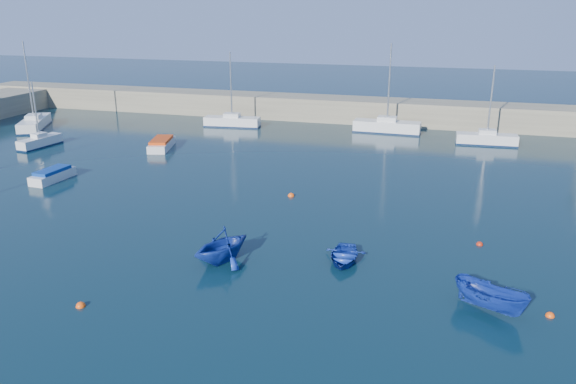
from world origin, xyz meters
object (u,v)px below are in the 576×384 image
(sailboat_5, at_px, (232,121))
(sailboat_3, at_px, (40,141))
(sailboat_7, at_px, (487,139))
(motorboat_1, at_px, (53,175))
(dinghy_right, at_px, (491,298))
(dinghy_center, at_px, (344,256))
(sailboat_4, at_px, (34,123))
(sailboat_6, at_px, (387,126))
(motorboat_2, at_px, (162,144))
(dinghy_left, at_px, (221,245))

(sailboat_5, bearing_deg, sailboat_3, 128.79)
(sailboat_3, bearing_deg, sailboat_7, 24.86)
(sailboat_3, distance_m, motorboat_1, 12.01)
(dinghy_right, bearing_deg, dinghy_center, 96.10)
(sailboat_4, xyz_separation_m, sailboat_6, (36.88, 8.59, 0.07))
(sailboat_3, bearing_deg, sailboat_6, 34.29)
(motorboat_2, height_order, dinghy_center, motorboat_2)
(sailboat_3, relative_size, sailboat_5, 0.75)
(motorboat_1, bearing_deg, dinghy_left, -24.96)
(sailboat_3, height_order, sailboat_5, sailboat_5)
(motorboat_1, bearing_deg, sailboat_7, 37.10)
(motorboat_1, distance_m, dinghy_center, 25.22)
(sailboat_7, relative_size, motorboat_2, 1.53)
(sailboat_6, bearing_deg, dinghy_right, -164.39)
(sailboat_4, distance_m, dinghy_left, 41.12)
(sailboat_5, distance_m, dinghy_right, 42.12)
(sailboat_7, relative_size, dinghy_right, 2.18)
(sailboat_3, relative_size, motorboat_2, 1.24)
(dinghy_center, bearing_deg, dinghy_left, -167.63)
(sailboat_7, bearing_deg, sailboat_5, 84.44)
(sailboat_3, bearing_deg, dinghy_right, -19.38)
(motorboat_2, bearing_deg, sailboat_4, 151.24)
(sailboat_4, relative_size, motorboat_1, 2.41)
(motorboat_1, bearing_deg, dinghy_center, -14.87)
(sailboat_6, relative_size, dinghy_right, 2.66)
(motorboat_1, bearing_deg, sailboat_3, 136.70)
(motorboat_1, xyz_separation_m, motorboat_2, (3.03, 11.42, 0.01))
(sailboat_6, xyz_separation_m, sailboat_7, (9.80, -2.80, -0.09))
(sailboat_4, xyz_separation_m, dinghy_left, (32.41, -25.30, 0.32))
(sailboat_6, distance_m, dinghy_right, 36.34)
(motorboat_2, height_order, dinghy_right, dinghy_right)
(sailboat_4, relative_size, sailboat_5, 1.15)
(sailboat_5, bearing_deg, motorboat_2, 160.73)
(sailboat_3, xyz_separation_m, motorboat_1, (8.24, -8.74, -0.09))
(sailboat_5, xyz_separation_m, sailboat_6, (16.70, 1.66, 0.08))
(sailboat_6, xyz_separation_m, dinghy_center, (1.61, -32.15, -0.36))
(sailboat_4, bearing_deg, sailboat_7, -19.15)
(sailboat_4, xyz_separation_m, motorboat_2, (17.58, -4.24, -0.16))
(motorboat_1, relative_size, dinghy_right, 1.12)
(sailboat_6, bearing_deg, sailboat_5, 97.52)
(sailboat_6, bearing_deg, sailboat_4, 104.96)
(dinghy_center, bearing_deg, sailboat_4, 144.95)
(sailboat_7, distance_m, motorboat_1, 38.63)
(sailboat_7, distance_m, dinghy_right, 32.52)
(dinghy_center, relative_size, dinghy_right, 0.88)
(sailboat_5, height_order, dinghy_center, sailboat_5)
(sailboat_4, bearing_deg, dinghy_left, -64.18)
(sailboat_5, bearing_deg, dinghy_right, -149.15)
(sailboat_6, height_order, dinghy_left, sailboat_6)
(motorboat_1, height_order, dinghy_center, motorboat_1)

